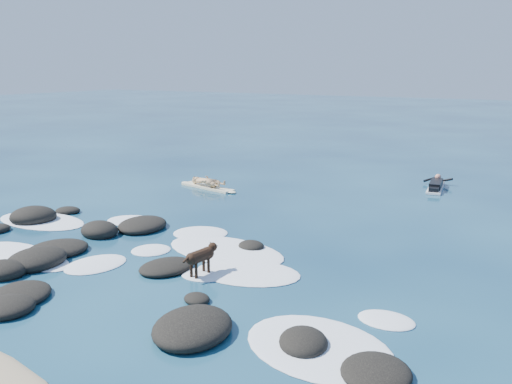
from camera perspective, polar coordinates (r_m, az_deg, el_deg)
The scene contains 6 objects.
ground at distance 15.69m, azimuth -7.58°, elevation -5.93°, with size 160.00×160.00×0.00m, color #0A2642.
reef_rocks at distance 15.18m, azimuth -16.13°, elevation -6.51°, with size 14.42×7.78×0.66m.
breaking_foam at distance 15.47m, azimuth -12.66°, elevation -6.36°, with size 14.97×7.31×0.12m.
standing_surfer_rig at distance 23.40m, azimuth -4.88°, elevation 2.08°, with size 3.18×1.09×1.82m.
paddling_surfer_rig at distance 24.44m, azimuth 17.55°, elevation 0.65°, with size 1.21×2.74×0.47m.
dog at distance 13.70m, azimuth -5.46°, elevation -6.35°, with size 0.41×1.22×0.78m.
Camera 1 is at (9.25, -11.68, 4.93)m, focal length 40.00 mm.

